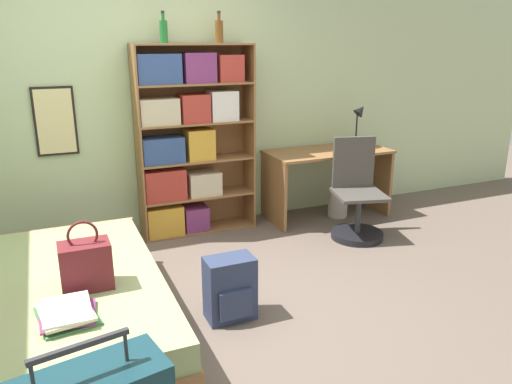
# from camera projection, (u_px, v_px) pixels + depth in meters

# --- Properties ---
(ground_plane) EXTENTS (14.00, 14.00, 0.00)m
(ground_plane) POSITION_uv_depth(u_px,v_px,m) (173.00, 316.00, 3.42)
(ground_plane) COLOR #66564C
(wall_back) EXTENTS (10.00, 0.09, 2.60)m
(wall_back) POSITION_uv_depth(u_px,v_px,m) (120.00, 99.00, 4.52)
(wall_back) COLOR beige
(wall_back) RESTS_ON ground_plane
(bed) EXTENTS (1.05, 1.96, 0.41)m
(bed) POSITION_uv_depth(u_px,v_px,m) (78.00, 306.00, 3.15)
(bed) COLOR olive
(bed) RESTS_ON ground_plane
(handbag) EXTENTS (0.29, 0.19, 0.42)m
(handbag) POSITION_uv_depth(u_px,v_px,m) (86.00, 265.00, 2.92)
(handbag) COLOR maroon
(handbag) RESTS_ON bed
(book_stack_on_bed) EXTENTS (0.34, 0.40, 0.06)m
(book_stack_on_bed) POSITION_uv_depth(u_px,v_px,m) (67.00, 313.00, 2.63)
(book_stack_on_bed) COLOR #427A4C
(book_stack_on_bed) RESTS_ON bed
(bookcase) EXTENTS (1.10, 0.30, 1.78)m
(bookcase) POSITION_uv_depth(u_px,v_px,m) (186.00, 139.00, 4.66)
(bookcase) COLOR olive
(bookcase) RESTS_ON ground_plane
(bottle_green) EXTENTS (0.07, 0.07, 0.27)m
(bottle_green) POSITION_uv_depth(u_px,v_px,m) (164.00, 31.00, 4.33)
(bottle_green) COLOR #1E6B2D
(bottle_green) RESTS_ON bookcase
(bottle_brown) EXTENTS (0.07, 0.07, 0.27)m
(bottle_brown) POSITION_uv_depth(u_px,v_px,m) (219.00, 31.00, 4.48)
(bottle_brown) COLOR brown
(bottle_brown) RESTS_ON bookcase
(desk) EXTENTS (1.28, 0.60, 0.72)m
(desk) POSITION_uv_depth(u_px,v_px,m) (327.00, 170.00, 5.21)
(desk) COLOR olive
(desk) RESTS_ON ground_plane
(desk_lamp) EXTENTS (0.18, 0.13, 0.47)m
(desk_lamp) POSITION_uv_depth(u_px,v_px,m) (360.00, 118.00, 5.19)
(desk_lamp) COLOR black
(desk_lamp) RESTS_ON desk
(desk_chair) EXTENTS (0.55, 0.55, 0.94)m
(desk_chair) POSITION_uv_depth(u_px,v_px,m) (357.00, 207.00, 4.73)
(desk_chair) COLOR black
(desk_chair) RESTS_ON ground_plane
(backpack) EXTENTS (0.33, 0.23, 0.44)m
(backpack) POSITION_uv_depth(u_px,v_px,m) (230.00, 289.00, 3.34)
(backpack) COLOR #2D3856
(backpack) RESTS_ON ground_plane
(waste_bin) EXTENTS (0.21, 0.21, 0.27)m
(waste_bin) POSITION_uv_depth(u_px,v_px,m) (338.00, 204.00, 5.31)
(waste_bin) COLOR #B7B2A8
(waste_bin) RESTS_ON ground_plane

